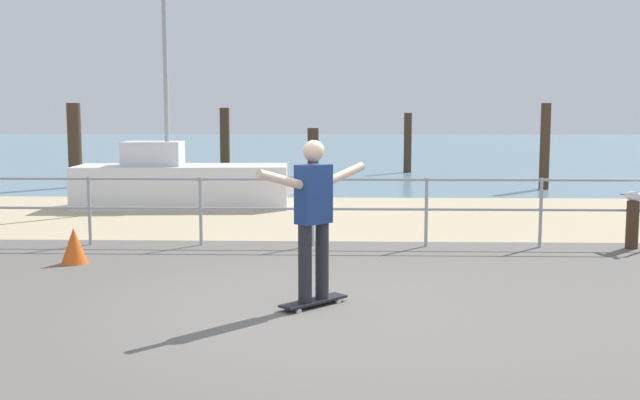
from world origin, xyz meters
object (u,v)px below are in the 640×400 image
object	(u,v)px
seagull	(635,196)
bollard_short	(632,225)
skateboarder	(314,210)
traffic_cone	(74,246)
sailboat	(190,183)
skateboard	(314,301)

from	to	relation	value
seagull	bollard_short	bearing A→B (deg)	116.37
skateboarder	traffic_cone	bearing A→B (deg)	147.23
skateboarder	bollard_short	world-z (taller)	skateboarder
bollard_short	traffic_cone	size ratio (longest dim) A/B	1.44
sailboat	traffic_cone	distance (m)	6.00
skateboarder	seagull	bearing A→B (deg)	36.99
sailboat	traffic_cone	size ratio (longest dim) A/B	10.02
skateboard	seagull	xyz separation A→B (m)	(4.55, 3.42, 0.73)
bollard_short	seagull	world-z (taller)	seagull
sailboat	traffic_cone	bearing A→B (deg)	-93.10
skateboard	traffic_cone	distance (m)	3.87
sailboat	skateboarder	distance (m)	8.61
sailboat	seagull	world-z (taller)	sailboat
sailboat	skateboarder	bearing A→B (deg)	-70.07
sailboat	skateboard	bearing A→B (deg)	-70.07
traffic_cone	skateboarder	bearing A→B (deg)	-32.77
skateboard	traffic_cone	size ratio (longest dim) A/B	1.42
skateboard	bollard_short	xyz separation A→B (m)	(4.54, 3.44, 0.29)
sailboat	skateboarder	xyz separation A→B (m)	(2.93, -8.08, 0.50)
sailboat	traffic_cone	xyz separation A→B (m)	(-0.32, -5.99, -0.27)
skateboard	bollard_short	world-z (taller)	bollard_short
seagull	traffic_cone	size ratio (longest dim) A/B	0.92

